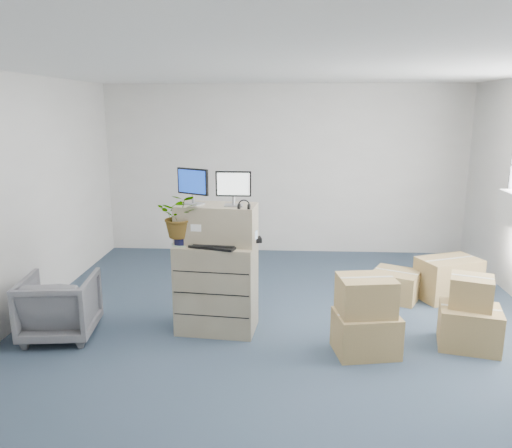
% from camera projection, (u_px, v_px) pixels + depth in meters
% --- Properties ---
extents(ground, '(7.00, 7.00, 0.00)m').
position_uv_depth(ground, '(283.00, 344.00, 5.24)').
color(ground, '#2A3A4C').
rests_on(ground, ground).
extents(wall_back, '(6.00, 0.02, 2.80)m').
position_uv_depth(wall_back, '(285.00, 170.00, 8.33)').
color(wall_back, beige).
rests_on(wall_back, ground).
extents(filing_cabinet_lower, '(0.90, 0.60, 0.99)m').
position_uv_depth(filing_cabinet_lower, '(217.00, 287.00, 5.48)').
color(filing_cabinet_lower, gray).
rests_on(filing_cabinet_lower, ground).
extents(filing_cabinet_upper, '(0.89, 0.51, 0.42)m').
position_uv_depth(filing_cabinet_upper, '(217.00, 224.00, 5.37)').
color(filing_cabinet_upper, gray).
rests_on(filing_cabinet_upper, filing_cabinet_lower).
extents(monitor_left, '(0.36, 0.23, 0.39)m').
position_uv_depth(monitor_left, '(193.00, 184.00, 5.28)').
color(monitor_left, '#99999E').
rests_on(monitor_left, filing_cabinet_upper).
extents(monitor_right, '(0.37, 0.14, 0.37)m').
position_uv_depth(monitor_right, '(233.00, 187.00, 5.20)').
color(monitor_right, '#99999E').
rests_on(monitor_right, filing_cabinet_upper).
extents(headphones, '(0.13, 0.03, 0.12)m').
position_uv_depth(headphones, '(244.00, 205.00, 5.09)').
color(headphones, black).
rests_on(headphones, filing_cabinet_upper).
extents(keyboard, '(0.53, 0.35, 0.03)m').
position_uv_depth(keyboard, '(214.00, 246.00, 5.23)').
color(keyboard, black).
rests_on(keyboard, filing_cabinet_lower).
extents(mouse, '(0.09, 0.07, 0.03)m').
position_uv_depth(mouse, '(245.00, 246.00, 5.24)').
color(mouse, silver).
rests_on(mouse, filing_cabinet_lower).
extents(water_bottle, '(0.07, 0.07, 0.23)m').
position_uv_depth(water_bottle, '(221.00, 232.00, 5.41)').
color(water_bottle, '#94979C').
rests_on(water_bottle, filing_cabinet_lower).
extents(phone_dock, '(0.06, 0.05, 0.12)m').
position_uv_depth(phone_dock, '(212.00, 239.00, 5.41)').
color(phone_dock, silver).
rests_on(phone_dock, filing_cabinet_lower).
extents(external_drive, '(0.20, 0.17, 0.05)m').
position_uv_depth(external_drive, '(253.00, 240.00, 5.45)').
color(external_drive, black).
rests_on(external_drive, filing_cabinet_lower).
extents(tissue_box, '(0.27, 0.19, 0.09)m').
position_uv_depth(tissue_box, '(245.00, 235.00, 5.37)').
color(tissue_box, '#419CDE').
rests_on(tissue_box, external_drive).
extents(potted_plant, '(0.43, 0.48, 0.46)m').
position_uv_depth(potted_plant, '(180.00, 221.00, 5.27)').
color(potted_plant, '#93AD8C').
rests_on(potted_plant, filing_cabinet_lower).
extents(office_chair, '(0.80, 0.76, 0.75)m').
position_uv_depth(office_chair, '(59.00, 303.00, 5.35)').
color(office_chair, '#5D5D62').
rests_on(office_chair, ground).
extents(cardboard_boxes, '(2.07, 2.21, 0.80)m').
position_uv_depth(cardboard_boxes, '(421.00, 299.00, 5.66)').
color(cardboard_boxes, '#A4894F').
rests_on(cardboard_boxes, ground).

